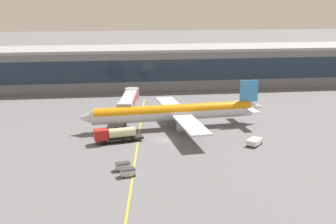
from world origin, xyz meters
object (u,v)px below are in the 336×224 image
pushback_tug (254,142)px  baggage_cart_1 (123,166)px  main_airliner (175,112)px  fuel_tanker (115,135)px  baggage_cart_0 (128,172)px

pushback_tug → baggage_cart_1: 30.78m
main_airliner → fuel_tanker: main_airliner is taller
baggage_cart_0 → baggage_cart_1: bearing=103.8°
main_airliner → baggage_cart_0: 32.78m
fuel_tanker → baggage_cart_0: (1.81, -19.94, -0.96)m
fuel_tanker → pushback_tug: 30.56m
baggage_cart_0 → fuel_tanker: bearing=95.2°
main_airliner → pushback_tug: 22.26m
pushback_tug → baggage_cart_1: bearing=-159.7°
pushback_tug → baggage_cart_0: (-28.11, -13.77, -0.07)m
fuel_tanker → main_airliner: bearing=33.8°
main_airliner → fuel_tanker: bearing=-146.2°
main_airliner → baggage_cart_0: main_airliner is taller
pushback_tug → baggage_cart_1: size_ratio=1.49×
main_airliner → fuel_tanker: (-14.89, -9.97, -2.10)m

